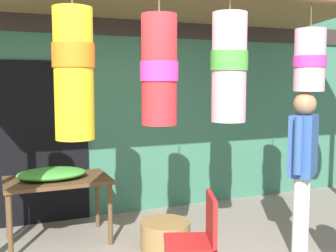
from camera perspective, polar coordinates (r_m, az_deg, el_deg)
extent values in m
cube|color=#387056|center=(5.56, -8.10, 8.38)|extent=(11.20, 0.25, 3.95)
cube|color=#2D2823|center=(5.47, -7.78, 13.42)|extent=(10.08, 0.04, 0.24)
cube|color=black|center=(5.32, -16.67, -2.24)|extent=(1.10, 0.03, 2.00)
cylinder|color=brown|center=(6.73, 14.55, 1.90)|extent=(0.09, 0.09, 2.56)
cylinder|color=brown|center=(5.68, -5.16, 15.78)|extent=(4.93, 0.10, 0.10)
cylinder|color=yellow|center=(3.39, -12.73, 6.90)|extent=(0.31, 0.31, 1.03)
cylinder|color=orange|center=(3.40, -12.79, 9.38)|extent=(0.33, 0.33, 0.19)
cylinder|color=brown|center=(3.52, -1.23, 16.76)|extent=(0.01, 0.01, 0.21)
cylinder|color=red|center=(3.46, -1.21, 7.62)|extent=(0.29, 0.29, 0.90)
cylinder|color=#D13399|center=(3.46, -1.21, 7.48)|extent=(0.32, 0.32, 0.16)
cylinder|color=brown|center=(3.97, 8.46, 16.06)|extent=(0.01, 0.01, 0.14)
cylinder|color=pink|center=(3.91, 8.33, 7.86)|extent=(0.32, 0.32, 1.00)
cylinder|color=green|center=(3.91, 8.34, 8.81)|extent=(0.34, 0.34, 0.18)
cylinder|color=brown|center=(4.43, 18.94, 14.03)|extent=(0.01, 0.01, 0.25)
cylinder|color=pink|center=(4.38, 18.75, 8.49)|extent=(0.30, 0.30, 0.61)
cylinder|color=#D13399|center=(4.38, 18.74, 8.34)|extent=(0.32, 0.32, 0.11)
cube|color=brown|center=(4.70, -14.86, -7.19)|extent=(1.11, 0.70, 0.04)
cylinder|color=brown|center=(4.47, -20.74, -12.76)|extent=(0.05, 0.05, 0.66)
cylinder|color=brown|center=(4.61, -7.88, -11.86)|extent=(0.05, 0.05, 0.66)
cylinder|color=brown|center=(5.04, -21.00, -10.63)|extent=(0.05, 0.05, 0.66)
cylinder|color=brown|center=(5.16, -9.61, -9.91)|extent=(0.05, 0.05, 0.66)
ellipsoid|color=green|center=(4.68, -15.58, -6.28)|extent=(0.73, 0.51, 0.12)
ellipsoid|color=#D13399|center=(4.64, -14.15, -6.28)|extent=(0.33, 0.26, 0.08)
cube|color=#AD1E1E|center=(3.52, 2.90, -15.71)|extent=(0.51, 0.51, 0.04)
cube|color=#AD1E1E|center=(3.47, 5.94, -12.53)|extent=(0.17, 0.39, 0.40)
cylinder|color=olive|center=(4.52, -0.37, -14.68)|extent=(0.52, 0.52, 0.29)
cylinder|color=silver|center=(4.45, 17.45, -11.75)|extent=(0.13, 0.13, 0.81)
cylinder|color=silver|center=(4.62, 17.90, -11.10)|extent=(0.13, 0.13, 0.81)
cube|color=#2D5193|center=(4.38, 17.98, -2.53)|extent=(0.45, 0.42, 0.61)
cylinder|color=#2D5193|center=(4.13, 17.33, -2.59)|extent=(0.08, 0.08, 0.55)
cylinder|color=#2D5193|center=(4.62, 18.59, -1.72)|extent=(0.08, 0.08, 0.55)
sphere|color=#9E704C|center=(4.34, 18.16, 2.91)|extent=(0.22, 0.22, 0.22)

